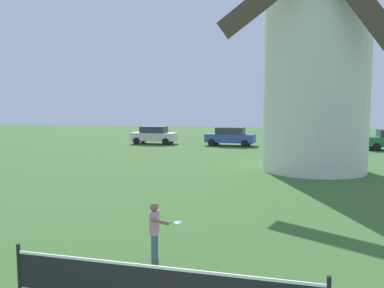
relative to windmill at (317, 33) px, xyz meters
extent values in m
cylinder|color=silver|center=(0.00, 0.02, -1.63)|extent=(5.21, 5.21, 10.62)
cylinder|color=black|center=(-5.30, -15.47, -6.39)|extent=(0.06, 0.06, 1.10)
cube|color=black|center=(-2.97, -15.47, -6.27)|extent=(4.60, 0.01, 0.55)
cube|color=white|center=(-2.97, -15.47, -5.97)|extent=(4.60, 0.02, 0.04)
cylinder|color=slate|center=(-3.93, -12.93, -6.66)|extent=(0.11, 0.11, 0.56)
cylinder|color=slate|center=(-3.91, -13.07, -6.66)|extent=(0.11, 0.11, 0.56)
cube|color=pink|center=(-3.92, -13.00, -6.13)|extent=(0.18, 0.29, 0.50)
sphere|color=#89664C|center=(-3.92, -13.00, -5.79)|extent=(0.19, 0.19, 0.19)
cylinder|color=#89664C|center=(-3.94, -12.82, -6.15)|extent=(0.08, 0.08, 0.38)
cylinder|color=#89664C|center=(-3.74, -13.14, -6.05)|extent=(0.39, 0.12, 0.14)
cylinder|color=#338CCC|center=(-3.59, -13.12, -6.05)|extent=(0.22, 0.04, 0.04)
ellipsoid|color=#338CCC|center=(-3.37, -13.10, -6.05)|extent=(0.20, 0.26, 0.03)
sphere|color=yellow|center=(-5.94, -14.03, -6.85)|extent=(0.18, 0.18, 0.18)
cube|color=silver|center=(-12.89, 11.51, -6.29)|extent=(3.97, 1.79, 0.70)
cube|color=#2D333D|center=(-12.89, 11.51, -5.66)|extent=(2.24, 1.55, 0.56)
cylinder|color=black|center=(-11.58, 12.39, -6.64)|extent=(0.60, 0.19, 0.60)
cylinder|color=black|center=(-11.54, 10.69, -6.64)|extent=(0.60, 0.19, 0.60)
cylinder|color=black|center=(-14.25, 12.32, -6.64)|extent=(0.60, 0.19, 0.60)
cylinder|color=black|center=(-14.21, 10.62, -6.64)|extent=(0.60, 0.19, 0.60)
cube|color=#334C99|center=(-6.06, 11.56, -6.29)|extent=(4.21, 1.97, 0.70)
cube|color=#2D333D|center=(-6.06, 11.56, -5.66)|extent=(2.39, 1.65, 0.56)
cylinder|color=black|center=(-4.61, 12.32, -6.64)|extent=(0.61, 0.22, 0.60)
cylinder|color=black|center=(-4.73, 10.62, -6.64)|extent=(0.61, 0.22, 0.60)
cylinder|color=black|center=(-7.39, 12.51, -6.64)|extent=(0.61, 0.22, 0.60)
cylinder|color=black|center=(-7.51, 10.81, -6.64)|extent=(0.61, 0.22, 0.60)
cube|color=silver|center=(-0.10, 10.59, -6.29)|extent=(4.33, 2.01, 0.70)
cube|color=#2D333D|center=(-0.10, 10.59, -5.66)|extent=(2.47, 1.67, 0.56)
cylinder|color=black|center=(1.26, 11.55, -6.64)|extent=(0.61, 0.22, 0.60)
cylinder|color=black|center=(1.39, 9.85, -6.64)|extent=(0.61, 0.22, 0.60)
cylinder|color=black|center=(-1.60, 11.33, -6.64)|extent=(0.61, 0.22, 0.60)
cylinder|color=black|center=(-1.47, 9.64, -6.64)|extent=(0.61, 0.22, 0.60)
cylinder|color=black|center=(5.10, 12.00, -6.64)|extent=(0.60, 0.18, 0.60)
cylinder|color=black|center=(5.12, 10.30, -6.64)|extent=(0.60, 0.18, 0.60)
camera|label=1|loc=(-1.19, -20.43, -3.70)|focal=35.68mm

